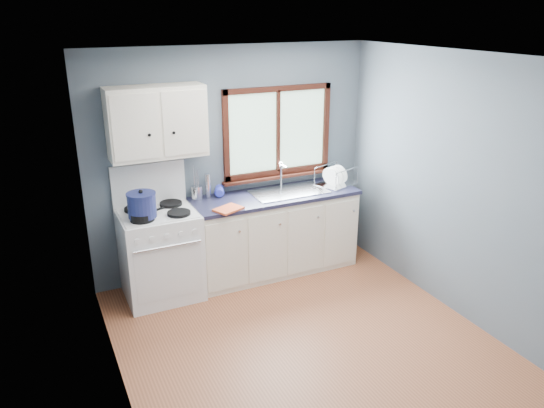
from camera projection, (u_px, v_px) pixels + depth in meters
name	position (u px, v px, depth m)	size (l,w,h in m)	color
floor	(310.00, 347.00, 4.74)	(3.20, 3.60, 0.02)	#9C5735
ceiling	(318.00, 56.00, 3.87)	(3.20, 3.60, 0.02)	white
wall_back	(233.00, 162.00, 5.84)	(3.20, 0.02, 2.50)	slate
wall_front	(484.00, 331.00, 2.77)	(3.20, 0.02, 2.50)	slate
wall_left	(111.00, 253.00, 3.66)	(0.02, 3.60, 2.50)	slate
wall_right	(464.00, 189.00, 4.95)	(0.02, 3.60, 2.50)	slate
gas_range	(160.00, 252.00, 5.44)	(0.76, 0.69, 1.36)	white
base_cabinets	(274.00, 237.00, 6.01)	(1.85, 0.60, 0.88)	#F1E7CF
countertop	(274.00, 196.00, 5.83)	(1.89, 0.64, 0.04)	black
sink	(289.00, 197.00, 5.92)	(0.84, 0.46, 0.44)	silver
window	(278.00, 138.00, 5.95)	(1.36, 0.10, 1.03)	#9EC6A8
upper_cabinets	(157.00, 122.00, 5.16)	(0.95, 0.35, 0.70)	#F1E7CF
skillet	(143.00, 214.00, 5.07)	(0.41, 0.34, 0.05)	black
stockpot	(142.00, 205.00, 5.05)	(0.31, 0.31, 0.28)	navy
utensil_crock	(197.00, 192.00, 5.64)	(0.13, 0.13, 0.38)	silver
thermos	(208.00, 186.00, 5.67)	(0.06, 0.06, 0.27)	silver
soap_bottle	(219.00, 186.00, 5.66)	(0.11, 0.11, 0.28)	#2F38BF
dish_towel	(228.00, 209.00, 5.37)	(0.28, 0.20, 0.02)	#E6592E
dish_rack	(336.00, 180.00, 6.13)	(0.52, 0.46, 0.23)	silver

